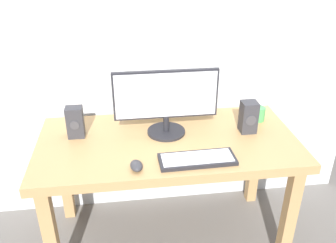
{
  "coord_description": "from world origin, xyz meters",
  "views": [
    {
      "loc": [
        -0.24,
        -1.83,
        1.86
      ],
      "look_at": [
        0.0,
        0.0,
        0.89
      ],
      "focal_mm": 38.3,
      "sensor_mm": 36.0,
      "label": 1
    }
  ],
  "objects": [
    {
      "name": "mouse",
      "position": [
        -0.2,
        -0.28,
        0.8
      ],
      "size": [
        0.07,
        0.11,
        0.04
      ],
      "primitive_type": "ellipsoid",
      "rotation": [
        0.0,
        0.0,
        0.11
      ],
      "color": "#333338",
      "rests_on": "desk"
    },
    {
      "name": "wall_back",
      "position": [
        0.0,
        0.42,
        1.5
      ],
      "size": [
        2.83,
        0.04,
        3.0
      ],
      "primitive_type": "cube",
      "color": "silver",
      "rests_on": "ground_plane"
    },
    {
      "name": "speaker_left",
      "position": [
        -0.54,
        0.11,
        0.87
      ],
      "size": [
        0.1,
        0.08,
        0.19
      ],
      "color": "#333338",
      "rests_on": "desk"
    },
    {
      "name": "monitor",
      "position": [
        0.0,
        0.09,
        0.99
      ],
      "size": [
        0.62,
        0.23,
        0.4
      ],
      "color": "#232328",
      "rests_on": "desk"
    },
    {
      "name": "desk",
      "position": [
        0.0,
        0.0,
        0.68
      ],
      "size": [
        1.54,
        0.76,
        0.77
      ],
      "color": "tan",
      "rests_on": "ground_plane"
    },
    {
      "name": "ground_plane",
      "position": [
        0.0,
        0.0,
        0.0
      ],
      "size": [
        6.0,
        6.0,
        0.0
      ],
      "primitive_type": "plane",
      "color": "slate"
    },
    {
      "name": "speaker_right",
      "position": [
        0.5,
        0.03,
        0.87
      ],
      "size": [
        0.1,
        0.1,
        0.2
      ],
      "color": "#333338",
      "rests_on": "desk"
    },
    {
      "name": "keyboard_primary",
      "position": [
        0.13,
        -0.25,
        0.79
      ],
      "size": [
        0.42,
        0.16,
        0.02
      ],
      "color": "#232328",
      "rests_on": "desk"
    },
    {
      "name": "coffee_mug",
      "position": [
        0.62,
        0.17,
        0.82
      ],
      "size": [
        0.08,
        0.08,
        0.09
      ],
      "primitive_type": "cylinder",
      "color": "#4CB259",
      "rests_on": "desk"
    }
  ]
}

